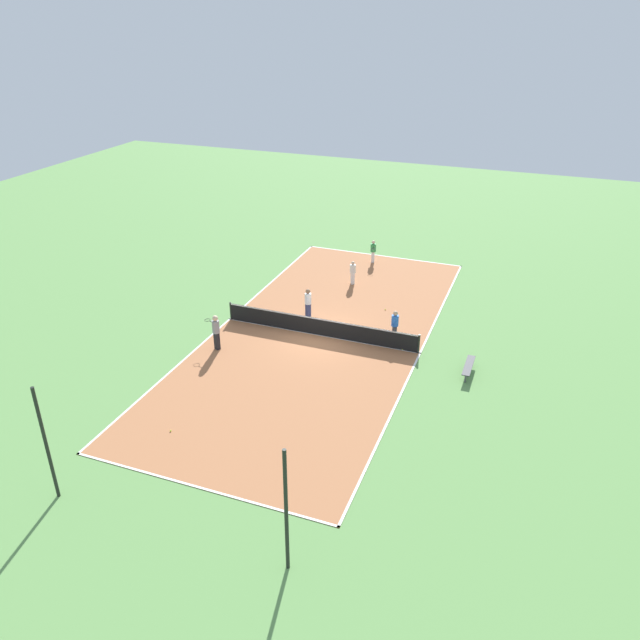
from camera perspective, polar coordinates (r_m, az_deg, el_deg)
The scene contains 15 objects.
ground_plane at distance 32.18m, azimuth 0.00°, elevation -1.43°, with size 80.00×80.00×0.00m, color #60934C.
court_surface at distance 32.17m, azimuth 0.00°, elevation -1.41°, with size 10.59×24.37×0.02m.
tennis_net at distance 31.93m, azimuth 0.00°, elevation -0.59°, with size 10.39×0.10×1.00m.
bench at distance 29.57m, azimuth 13.43°, elevation -4.12°, with size 0.36×1.90×0.45m.
player_far_green at distance 41.24m, azimuth 4.89°, elevation 6.38°, with size 0.56×0.99×1.51m.
player_near_white at distance 33.52m, azimuth -1.10°, elevation 1.70°, with size 0.49×0.49×1.71m.
player_baseline_gray at distance 30.83m, azimuth -9.50°, elevation -0.88°, with size 0.99×0.65×1.84m.
player_near_blue at distance 31.50m, azimuth 6.86°, elevation -0.34°, with size 0.48×0.48×1.63m.
player_far_white at distance 37.85m, azimuth 3.01°, elevation 4.47°, with size 0.49×0.49×1.47m.
tennis_ball_midcourt at distance 31.08m, azimuth 7.55°, elevation -2.67°, with size 0.07×0.07×0.07m, color #CCE033.
tennis_ball_left_sideline at distance 25.98m, azimuth -13.50°, elevation -9.82°, with size 0.07×0.07×0.07m, color #CCE033.
tennis_ball_right_alley at distance 34.50m, azimuth -3.90°, elevation 0.67°, with size 0.07×0.07×0.07m, color #CCE033.
tennis_ball_far_baseline at distance 34.98m, azimuth 5.99°, elevation 0.97°, with size 0.07×0.07×0.07m, color #CCE033.
fence_post_back_left at distance 18.78m, azimuth -3.11°, elevation -17.09°, with size 0.12×0.12×4.48m.
fence_post_back_right at distance 22.96m, azimuth -23.76°, elevation -10.35°, with size 0.12×0.12×4.48m.
Camera 1 is at (-10.03, 26.48, 15.28)m, focal length 35.00 mm.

